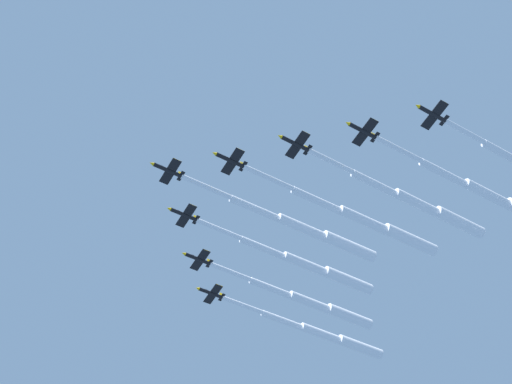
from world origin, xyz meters
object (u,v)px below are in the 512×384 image
(jet_lead, at_px, (307,229))
(jet_port_outer, at_px, (492,196))
(jet_port_inner, at_px, (368,222))
(jet_starboard_inner, at_px, (309,266))
(jet_port_mid, at_px, (421,205))
(jet_starboard_outer, at_px, (325,335))
(jet_starboard_mid, at_px, (313,303))

(jet_lead, xyz_separation_m, jet_port_outer, (38.57, -36.06, -1.38))
(jet_port_inner, bearing_deg, jet_starboard_inner, 99.79)
(jet_port_inner, height_order, jet_port_outer, jet_port_outer)
(jet_lead, height_order, jet_starboard_inner, jet_starboard_inner)
(jet_port_mid, distance_m, jet_port_outer, 19.40)
(jet_port_inner, bearing_deg, jet_lead, 138.21)
(jet_port_mid, height_order, jet_starboard_outer, jet_port_mid)
(jet_starboard_mid, distance_m, jet_port_outer, 67.52)
(jet_port_mid, bearing_deg, jet_starboard_outer, 83.74)
(jet_lead, distance_m, jet_starboard_mid, 33.73)
(jet_starboard_mid, relative_size, jet_starboard_outer, 0.96)
(jet_starboard_inner, xyz_separation_m, jet_port_mid, (14.62, -38.05, -0.79))
(jet_port_mid, xyz_separation_m, jet_port_outer, (15.04, -12.22, -0.79))
(jet_starboard_mid, height_order, jet_starboard_outer, jet_starboard_outer)
(jet_port_mid, bearing_deg, jet_starboard_mid, 95.78)
(jet_lead, distance_m, jet_port_mid, 33.50)
(jet_port_inner, distance_m, jet_port_mid, 15.59)
(jet_port_outer, distance_m, jet_starboard_outer, 78.96)
(jet_port_outer, bearing_deg, jet_port_mid, 140.91)
(jet_port_outer, relative_size, jet_starboard_outer, 1.01)
(jet_starboard_inner, height_order, jet_starboard_mid, jet_starboard_inner)
(jet_starboard_inner, xyz_separation_m, jet_starboard_outer, (21.90, 28.31, -0.95))
(jet_port_inner, height_order, jet_starboard_mid, jet_starboard_mid)
(jet_lead, relative_size, jet_starboard_outer, 1.02)
(jet_lead, bearing_deg, jet_port_outer, -43.07)
(jet_lead, distance_m, jet_starboard_outer, 52.51)
(jet_starboard_inner, distance_m, jet_port_outer, 58.38)
(jet_starboard_inner, bearing_deg, jet_starboard_mid, 56.54)
(jet_lead, xyz_separation_m, jet_port_inner, (13.43, -12.00, -1.54))
(jet_port_inner, xyz_separation_m, jet_starboard_mid, (4.82, 40.34, 0.07))
(jet_starboard_inner, bearing_deg, jet_port_outer, -59.46)
(jet_port_outer, xyz_separation_m, jet_starboard_outer, (-7.76, 78.57, 0.63))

